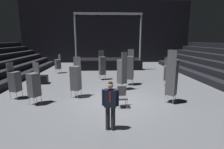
{
  "coord_description": "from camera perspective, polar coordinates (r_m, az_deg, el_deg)",
  "views": [
    {
      "loc": [
        -0.54,
        -7.86,
        3.0
      ],
      "look_at": [
        -0.13,
        -0.13,
        1.4
      ],
      "focal_mm": 26.95,
      "sensor_mm": 36.0,
      "label": 1
    }
  ],
  "objects": [
    {
      "name": "ground_plane",
      "position": [
        8.45,
        0.82,
        -9.48
      ],
      "size": [
        22.0,
        30.0,
        0.1
      ],
      "primitive_type": "cube",
      "color": "#515459"
    },
    {
      "name": "arena_end_wall",
      "position": [
        22.89,
        -1.79,
        14.17
      ],
      "size": [
        22.0,
        0.3,
        8.0
      ],
      "primitive_type": "cube",
      "color": "black",
      "rests_on": "ground_plane"
    },
    {
      "name": "stage_riser",
      "position": [
        18.11,
        -1.35,
        4.01
      ],
      "size": [
        6.82,
        3.11,
        5.53
      ],
      "color": "black",
      "rests_on": "ground_plane"
    },
    {
      "name": "man_with_tie",
      "position": [
        5.61,
        -0.56,
        -9.66
      ],
      "size": [
        0.57,
        0.28,
        1.69
      ],
      "rotation": [
        0.0,
        0.0,
        3.0
      ],
      "color": "black",
      "rests_on": "ground_plane"
    },
    {
      "name": "chair_stack_front_left",
      "position": [
        9.93,
        -30.14,
        -1.89
      ],
      "size": [
        0.55,
        0.55,
        1.88
      ],
      "rotation": [
        0.0,
        0.0,
        4.4
      ],
      "color": "#B2B5BA",
      "rests_on": "ground_plane"
    },
    {
      "name": "chair_stack_front_right",
      "position": [
        11.57,
        18.28,
        0.63
      ],
      "size": [
        0.55,
        0.55,
        1.79
      ],
      "rotation": [
        0.0,
        0.0,
        2.84
      ],
      "color": "#B2B5BA",
      "rests_on": "ground_plane"
    },
    {
      "name": "chair_stack_mid_left",
      "position": [
        8.62,
        -24.97,
        -2.95
      ],
      "size": [
        0.61,
        0.61,
        1.96
      ],
      "rotation": [
        0.0,
        0.0,
        2.56
      ],
      "color": "#B2B5BA",
      "rests_on": "ground_plane"
    },
    {
      "name": "chair_stack_mid_centre",
      "position": [
        12.76,
        -3.34,
        3.14
      ],
      "size": [
        0.55,
        0.55,
        2.22
      ],
      "rotation": [
        0.0,
        0.0,
        3.43
      ],
      "color": "#B2B5BA",
      "rests_on": "ground_plane"
    },
    {
      "name": "chair_stack_rear_left",
      "position": [
        8.98,
        -12.21,
        -1.02
      ],
      "size": [
        0.58,
        0.58,
        2.14
      ],
      "rotation": [
        0.0,
        0.0,
        2.74
      ],
      "color": "#B2B5BA",
      "rests_on": "ground_plane"
    },
    {
      "name": "chair_stack_rear_right",
      "position": [
        10.14,
        3.43,
        1.15
      ],
      "size": [
        0.61,
        0.61,
        2.31
      ],
      "rotation": [
        0.0,
        0.0,
        0.62
      ],
      "color": "#B2B5BA",
      "rests_on": "ground_plane"
    },
    {
      "name": "chair_stack_rear_centre",
      "position": [
        11.28,
        6.16,
        2.4
      ],
      "size": [
        0.55,
        0.55,
        2.39
      ],
      "rotation": [
        0.0,
        0.0,
        2.83
      ],
      "color": "#B2B5BA",
      "rests_on": "ground_plane"
    },
    {
      "name": "chair_stack_aisle_left",
      "position": [
        16.11,
        -17.86,
        3.47
      ],
      "size": [
        0.62,
        0.62,
        1.71
      ],
      "rotation": [
        0.0,
        0.0,
        2.21
      ],
      "color": "#B2B5BA",
      "rests_on": "ground_plane"
    },
    {
      "name": "chair_stack_aisle_right",
      "position": [
        8.45,
        19.67,
        -0.77
      ],
      "size": [
        0.62,
        0.62,
        2.56
      ],
      "rotation": [
        0.0,
        0.0,
        5.58
      ],
      "color": "#B2B5BA",
      "rests_on": "ground_plane"
    },
    {
      "name": "equipment_road_case",
      "position": [
        12.69,
        -23.01,
        -1.62
      ],
      "size": [
        0.96,
        0.69,
        0.57
      ],
      "primitive_type": "cube",
      "rotation": [
        0.0,
        0.0,
        0.1
      ],
      "color": "black",
      "rests_on": "ground_plane"
    },
    {
      "name": "loose_chair_near_man",
      "position": [
        7.68,
        3.43,
        -7.08
      ],
      "size": [
        0.46,
        0.46,
        0.95
      ],
      "rotation": [
        0.0,
        0.0,
        3.18
      ],
      "color": "#B2B5BA",
      "rests_on": "ground_plane"
    }
  ]
}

